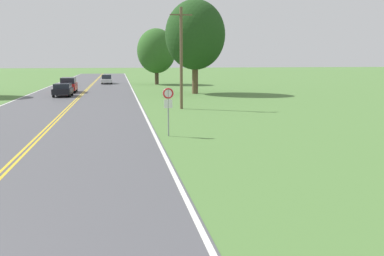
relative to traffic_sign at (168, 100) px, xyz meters
name	(u,v)px	position (x,y,z in m)	size (l,w,h in m)	color
traffic_sign	(168,100)	(0.00, 0.00, 0.00)	(0.60, 0.10, 2.58)	gray
utility_pole_midground	(181,57)	(2.53, 11.86, 2.27)	(1.80, 0.24, 8.13)	brown
tree_left_verge	(195,35)	(6.42, 26.43, 4.87)	(6.99, 6.99, 10.86)	brown
tree_behind_sign	(156,51)	(3.63, 45.19, 3.41)	(6.18, 6.18, 8.92)	#473828
car_black_hatchback_nearest	(63,89)	(-8.55, 25.25, -1.17)	(1.92, 3.60, 1.43)	black
car_red_suv_approaching	(69,85)	(-8.57, 30.82, -0.97)	(1.92, 4.25, 1.83)	black
car_silver_sedan_mid_near	(107,79)	(-4.44, 48.73, -1.17)	(1.75, 4.86, 1.52)	black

